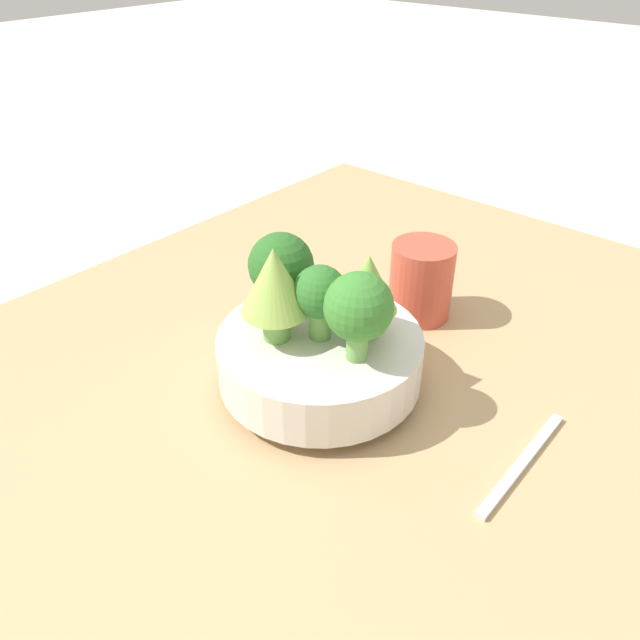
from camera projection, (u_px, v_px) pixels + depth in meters
name	position (u px, v px, depth m)	size (l,w,h in m)	color
ground_plane	(328.00, 389.00, 0.73)	(6.00, 6.00, 0.00)	silver
table	(328.00, 379.00, 0.72)	(1.09, 0.83, 0.03)	tan
bowl	(320.00, 358.00, 0.66)	(0.22, 0.22, 0.07)	silver
romanesco_piece_near	(368.00, 287.00, 0.62)	(0.06, 0.06, 0.09)	#7AB256
broccoli_floret_back	(281.00, 268.00, 0.65)	(0.07, 0.07, 0.09)	#6BA34C
broccoli_floret_center	(320.00, 295.00, 0.62)	(0.05, 0.05, 0.08)	#6BA34C
broccoli_floret_front	(359.00, 309.00, 0.59)	(0.07, 0.07, 0.09)	#6BA34C
romanesco_piece_far	(275.00, 284.00, 0.61)	(0.07, 0.07, 0.10)	#6BA34C
cup	(421.00, 281.00, 0.78)	(0.08, 0.08, 0.10)	#C64C38
fork	(522.00, 463.00, 0.59)	(0.16, 0.01, 0.01)	silver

